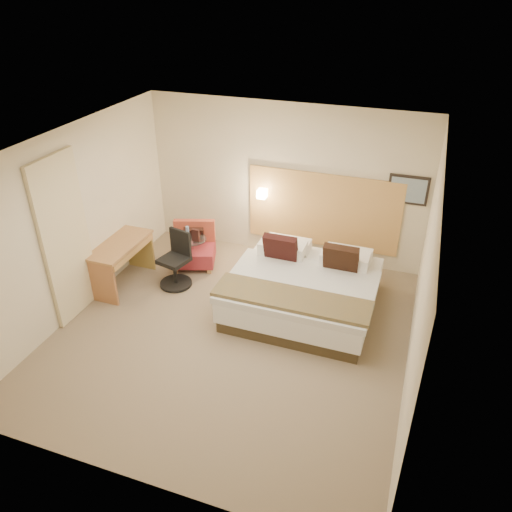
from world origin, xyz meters
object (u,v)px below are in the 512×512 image
(bed, at_px, (304,289))
(lounge_chair, at_px, (194,249))
(desk, at_px, (121,252))
(side_table, at_px, (193,251))
(desk_chair, at_px, (176,264))

(bed, bearing_deg, lounge_chair, 163.45)
(bed, relative_size, desk, 1.80)
(lounge_chair, distance_m, side_table, 0.11)
(lounge_chair, height_order, desk, desk)
(desk, relative_size, desk_chair, 1.31)
(side_table, relative_size, desk_chair, 0.60)
(lounge_chair, bearing_deg, side_table, -76.11)
(bed, height_order, desk, bed)
(lounge_chair, bearing_deg, desk_chair, -88.78)
(bed, xyz_separation_m, desk, (-2.91, -0.33, 0.25))
(bed, xyz_separation_m, side_table, (-2.09, 0.53, -0.03))
(desk, bearing_deg, desk_chair, 19.73)
(desk_chair, bearing_deg, side_table, 88.83)
(bed, xyz_separation_m, desk_chair, (-2.11, -0.05, 0.04))
(side_table, xyz_separation_m, desk_chair, (-0.01, -0.57, 0.07))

